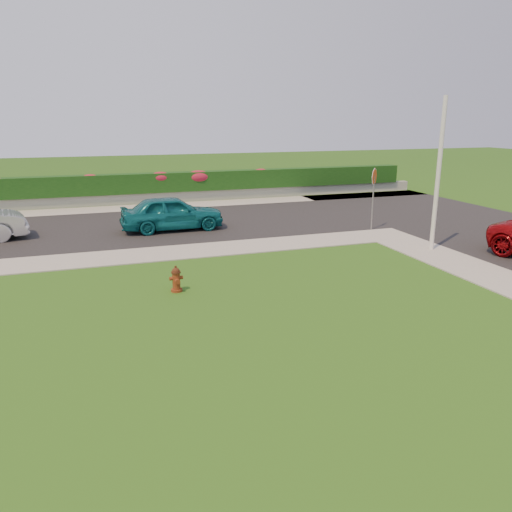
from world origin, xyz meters
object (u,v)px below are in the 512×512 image
object	(u,v)px
utility_pole	(438,176)
stop_sign	(374,184)
fire_hydrant	(176,279)
sedan_teal	(172,213)

from	to	relation	value
utility_pole	stop_sign	distance (m)	3.78
fire_hydrant	stop_sign	size ratio (longest dim) A/B	0.28
sedan_teal	utility_pole	xyz separation A→B (m)	(8.52, -6.41, 1.96)
stop_sign	fire_hydrant	bearing A→B (deg)	-171.68
utility_pole	stop_sign	size ratio (longest dim) A/B	2.03
utility_pole	fire_hydrant	bearing A→B (deg)	-171.11
sedan_teal	stop_sign	bearing A→B (deg)	-109.31
fire_hydrant	utility_pole	distance (m)	10.15
utility_pole	sedan_teal	bearing A→B (deg)	143.06
sedan_teal	utility_pole	world-z (taller)	utility_pole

